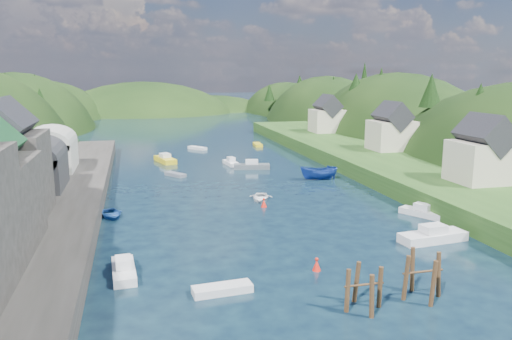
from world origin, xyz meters
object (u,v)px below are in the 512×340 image
object	(u,v)px
piling_cluster_near	(364,293)
channel_buoy_far	(264,203)
piling_cluster_far	(422,280)
channel_buoy_near	(317,265)

from	to	relation	value
piling_cluster_near	channel_buoy_far	bearing A→B (deg)	89.80
piling_cluster_far	piling_cluster_near	bearing A→B (deg)	-173.00
piling_cluster_far	channel_buoy_far	bearing A→B (deg)	100.11
piling_cluster_near	channel_buoy_far	xyz separation A→B (m)	(0.09, 26.60, -0.73)
piling_cluster_near	channel_buoy_far	world-z (taller)	piling_cluster_near
piling_cluster_near	piling_cluster_far	size ratio (longest dim) A/B	0.91
piling_cluster_far	channel_buoy_far	distance (m)	26.44
channel_buoy_far	piling_cluster_far	bearing A→B (deg)	-79.89
piling_cluster_near	channel_buoy_near	bearing A→B (deg)	95.38
piling_cluster_near	channel_buoy_far	size ratio (longest dim) A/B	3.23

